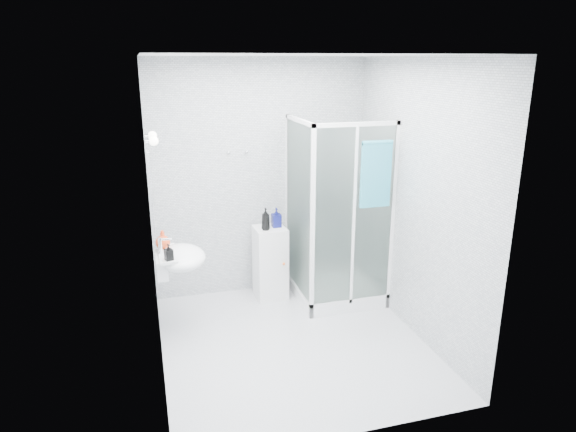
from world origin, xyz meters
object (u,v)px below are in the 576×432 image
object	(u,v)px
wall_basin	(178,258)
shampoo_bottle_b	(276,217)
soap_dispenser_orange	(163,240)
soap_dispenser_black	(169,252)
shower_enclosure	(332,262)
hand_towel	(376,173)
storage_cabinet	(270,262)
shampoo_bottle_a	(266,219)

from	to	relation	value
wall_basin	shampoo_bottle_b	world-z (taller)	shampoo_bottle_b
soap_dispenser_orange	soap_dispenser_black	world-z (taller)	soap_dispenser_orange
shower_enclosure	hand_towel	bearing A→B (deg)	-55.30
soap_dispenser_orange	storage_cabinet	bearing A→B (deg)	21.97
hand_towel	shampoo_bottle_a	xyz separation A→B (m)	(-0.96, 0.62, -0.58)
wall_basin	shampoo_bottle_b	distance (m)	1.27
shower_enclosure	storage_cabinet	xyz separation A→B (m)	(-0.63, 0.27, -0.04)
wall_basin	soap_dispenser_orange	distance (m)	0.23
storage_cabinet	shampoo_bottle_a	world-z (taller)	shampoo_bottle_a
wall_basin	storage_cabinet	xyz separation A→B (m)	(1.03, 0.59, -0.39)
shower_enclosure	wall_basin	size ratio (longest dim) A/B	3.57
wall_basin	shampoo_bottle_a	bearing A→B (deg)	28.92
shower_enclosure	hand_towel	xyz separation A→B (m)	(0.28, -0.40, 1.06)
shampoo_bottle_b	soap_dispenser_black	distance (m)	1.44
wall_basin	soap_dispenser_black	bearing A→B (deg)	-115.11
shower_enclosure	shampoo_bottle_b	distance (m)	0.78
shampoo_bottle_b	hand_towel	bearing A→B (deg)	-39.94
hand_towel	shampoo_bottle_b	bearing A→B (deg)	140.06
shower_enclosure	soap_dispenser_orange	distance (m)	1.86
soap_dispenser_black	soap_dispenser_orange	bearing A→B (deg)	96.34
hand_towel	shampoo_bottle_a	size ratio (longest dim) A/B	2.72
soap_dispenser_black	shower_enclosure	bearing A→B (deg)	16.18
shampoo_bottle_b	soap_dispenser_orange	size ratio (longest dim) A/B	1.21
wall_basin	hand_towel	xyz separation A→B (m)	(1.93, -0.09, 0.72)
hand_towel	shampoo_bottle_a	bearing A→B (deg)	147.24
shampoo_bottle_a	storage_cabinet	bearing A→B (deg)	42.34
storage_cabinet	soap_dispenser_orange	distance (m)	1.36
wall_basin	shampoo_bottle_a	size ratio (longest dim) A/B	2.30
wall_basin	soap_dispenser_orange	xyz separation A→B (m)	(-0.12, 0.13, 0.15)
storage_cabinet	soap_dispenser_orange	world-z (taller)	soap_dispenser_orange
storage_cabinet	hand_towel	bearing A→B (deg)	-38.66
shower_enclosure	shampoo_bottle_a	size ratio (longest dim) A/B	8.22
hand_towel	shampoo_bottle_b	distance (m)	1.23
shampoo_bottle_b	storage_cabinet	bearing A→B (deg)	-167.94
storage_cabinet	shampoo_bottle_b	distance (m)	0.52
wall_basin	hand_towel	bearing A→B (deg)	-2.52
shower_enclosure	soap_dispenser_orange	size ratio (longest dim) A/B	11.37
soap_dispenser_orange	shampoo_bottle_b	bearing A→B (deg)	21.38
storage_cabinet	hand_towel	world-z (taller)	hand_towel
hand_towel	shower_enclosure	bearing A→B (deg)	124.70
shower_enclosure	wall_basin	world-z (taller)	shower_enclosure
shampoo_bottle_a	hand_towel	bearing A→B (deg)	-32.76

